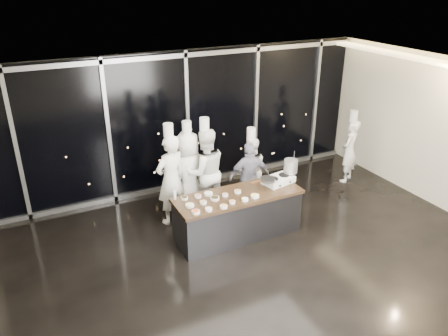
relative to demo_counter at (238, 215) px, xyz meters
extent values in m
plane|color=black|center=(0.00, -0.90, -0.45)|extent=(9.00, 9.00, 0.00)
cube|color=beige|center=(0.00, 2.60, 1.15)|extent=(9.00, 0.02, 3.20)
cube|color=beige|center=(0.00, -4.40, 1.15)|extent=(9.00, 0.02, 3.20)
cube|color=white|center=(0.00, -0.90, 2.75)|extent=(9.00, 7.00, 0.02)
cube|color=black|center=(0.00, 2.54, 1.15)|extent=(8.90, 0.04, 3.18)
cube|color=#94979C|center=(0.00, 2.49, 2.65)|extent=(8.90, 0.08, 0.10)
cube|color=#94979C|center=(0.00, 2.49, -0.40)|extent=(8.90, 0.08, 0.10)
cube|color=#94979C|center=(-3.60, 2.49, 1.15)|extent=(0.08, 0.08, 3.20)
cube|color=#94979C|center=(-1.80, 2.49, 1.15)|extent=(0.08, 0.08, 3.20)
cube|color=#94979C|center=(0.00, 2.49, 1.15)|extent=(0.08, 0.08, 3.20)
cube|color=#94979C|center=(1.80, 2.49, 1.15)|extent=(0.08, 0.08, 3.20)
cube|color=#94979C|center=(3.60, 2.49, 1.15)|extent=(0.08, 0.08, 3.20)
cube|color=#343338|center=(0.00, 0.00, -0.03)|extent=(2.40, 0.80, 0.84)
cube|color=#3E2A1A|center=(0.00, 0.00, 0.42)|extent=(2.46, 0.86, 0.06)
cube|color=white|center=(0.95, 0.08, 0.51)|extent=(0.67, 0.48, 0.12)
cylinder|color=black|center=(0.80, 0.05, 0.58)|extent=(0.24, 0.24, 0.02)
cylinder|color=black|center=(1.09, 0.11, 0.58)|extent=(0.24, 0.24, 0.02)
cylinder|color=black|center=(0.85, -0.14, 0.50)|extent=(0.04, 0.03, 0.04)
cylinder|color=black|center=(1.12, -0.08, 0.50)|extent=(0.04, 0.03, 0.04)
cylinder|color=slate|center=(0.65, 0.01, 0.61)|extent=(0.36, 0.36, 0.05)
cube|color=#4C2B14|center=(0.39, -0.04, 0.62)|extent=(0.23, 0.07, 0.02)
cylinder|color=silver|center=(1.26, 0.14, 0.72)|extent=(0.32, 0.32, 0.27)
cylinder|color=white|center=(-0.99, -0.30, 0.47)|extent=(0.15, 0.15, 0.04)
cylinder|color=#DD4E24|center=(-0.99, -0.30, 0.49)|extent=(0.12, 0.12, 0.01)
cylinder|color=white|center=(-1.00, -0.04, 0.47)|extent=(0.16, 0.16, 0.04)
cylinder|color=beige|center=(-1.00, -0.04, 0.49)|extent=(0.13, 0.13, 0.01)
cylinder|color=white|center=(-0.98, 0.26, 0.47)|extent=(0.13, 0.13, 0.04)
cylinder|color=black|center=(-0.98, 0.26, 0.49)|extent=(0.11, 0.11, 0.01)
cylinder|color=white|center=(-0.75, -0.32, 0.47)|extent=(0.13, 0.13, 0.04)
cylinder|color=silver|center=(-0.75, -0.32, 0.49)|extent=(0.10, 0.10, 0.01)
cylinder|color=white|center=(-0.74, -0.04, 0.47)|extent=(0.13, 0.13, 0.04)
cylinder|color=tan|center=(-0.74, -0.04, 0.49)|extent=(0.11, 0.11, 0.01)
cylinder|color=white|center=(-0.73, 0.22, 0.47)|extent=(0.13, 0.13, 0.04)
cylinder|color=#97644B|center=(-0.73, 0.22, 0.49)|extent=(0.10, 0.10, 0.01)
cylinder|color=white|center=(-0.47, -0.34, 0.47)|extent=(0.13, 0.13, 0.04)
cylinder|color=tan|center=(-0.47, -0.34, 0.49)|extent=(0.11, 0.11, 0.01)
cylinder|color=white|center=(-0.48, 0.01, 0.47)|extent=(0.17, 0.17, 0.04)
cylinder|color=black|center=(-0.48, 0.01, 0.49)|extent=(0.14, 0.14, 0.01)
cylinder|color=white|center=(-0.51, 0.22, 0.47)|extent=(0.16, 0.16, 0.04)
cylinder|color=silver|center=(-0.51, 0.22, 0.49)|extent=(0.13, 0.13, 0.01)
cylinder|color=white|center=(-0.26, -0.26, 0.47)|extent=(0.11, 0.11, 0.04)
cylinder|color=#B38447|center=(-0.26, -0.26, 0.49)|extent=(0.09, 0.09, 0.01)
cylinder|color=white|center=(-0.25, 0.04, 0.47)|extent=(0.11, 0.11, 0.04)
cylinder|color=tan|center=(-0.25, 0.04, 0.49)|extent=(0.09, 0.09, 0.01)
cylinder|color=white|center=(-0.01, -0.28, 0.47)|extent=(0.13, 0.13, 0.04)
cylinder|color=#FFFBCA|center=(-0.01, -0.28, 0.49)|extent=(0.10, 0.10, 0.01)
cylinder|color=white|center=(0.02, 0.06, 0.47)|extent=(0.13, 0.13, 0.04)
cylinder|color=#9F8B48|center=(0.02, 0.06, 0.49)|extent=(0.11, 0.11, 0.01)
cylinder|color=white|center=(0.23, -0.24, 0.47)|extent=(0.16, 0.16, 0.04)
cylinder|color=#FFDB54|center=(0.23, -0.24, 0.49)|extent=(0.13, 0.13, 0.01)
cylinder|color=silver|center=(-1.14, 0.34, 0.52)|extent=(0.06, 0.06, 0.15)
cone|color=silver|center=(-1.14, 0.34, 0.63)|extent=(0.05, 0.05, 0.05)
imported|color=white|center=(-0.95, 1.07, 0.49)|extent=(0.80, 0.65, 1.89)
cylinder|color=white|center=(-0.95, 1.07, 1.53)|extent=(0.24, 0.24, 0.26)
imported|color=white|center=(-0.48, 1.31, 0.44)|extent=(1.02, 0.85, 1.79)
cylinder|color=white|center=(-0.48, 1.31, 1.44)|extent=(0.25, 0.25, 0.26)
imported|color=white|center=(-0.18, 1.12, 0.49)|extent=(0.97, 0.78, 1.88)
cylinder|color=white|center=(-0.18, 1.12, 1.52)|extent=(0.21, 0.21, 0.26)
imported|color=black|center=(0.72, 0.84, 0.31)|extent=(0.95, 0.55, 1.52)
imported|color=white|center=(0.90, 1.13, 0.30)|extent=(0.86, 0.74, 1.50)
cylinder|color=white|center=(0.90, 1.13, 1.15)|extent=(0.23, 0.23, 0.26)
imported|color=white|center=(3.57, 1.00, 0.33)|extent=(0.68, 0.62, 1.56)
cylinder|color=white|center=(3.57, 1.00, 1.21)|extent=(0.26, 0.26, 0.26)
camera|label=1|loc=(-3.46, -6.43, 4.27)|focal=35.00mm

